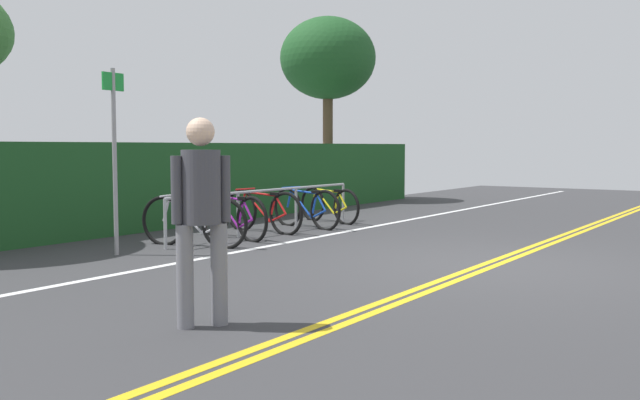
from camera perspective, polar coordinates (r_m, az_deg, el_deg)
ground_plane at (r=9.08m, az=13.81°, el=-5.29°), size 33.79×13.68×0.05m
centre_line_yellow_inner at (r=9.04m, az=14.29°, el=-5.16°), size 30.41×0.10×0.00m
centre_line_yellow_outer at (r=9.10m, az=13.34°, el=-5.09°), size 30.41×0.10×0.00m
bike_lane_stripe_white at (r=10.69m, az=-3.10°, el=-3.57°), size 30.41×0.12×0.00m
bike_rack at (r=12.00m, az=-4.23°, el=0.03°), size 4.80×0.05×0.76m
bicycle_0 at (r=10.51m, az=-10.31°, el=-1.75°), size 0.55×1.79×0.79m
bicycle_1 at (r=11.28m, az=-7.16°, el=-1.36°), size 0.48×1.71×0.76m
bicycle_2 at (r=12.09m, az=-4.68°, el=-0.93°), size 0.46×1.83×0.78m
bicycle_3 at (r=12.73m, az=-1.15°, el=-0.67°), size 0.50×1.73×0.77m
bicycle_4 at (r=13.62m, az=0.75°, el=-0.42°), size 0.55×1.65×0.73m
pedestrian at (r=5.76m, az=-9.68°, el=-0.56°), size 0.43×0.32×1.72m
sign_post_near at (r=9.86m, az=-16.48°, el=4.36°), size 0.36×0.06×2.54m
hedge_backdrop at (r=14.59m, az=-7.45°, el=1.59°), size 13.75×0.97×1.55m
tree_mid at (r=19.46m, az=0.65°, el=11.43°), size 2.62×2.62×5.02m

